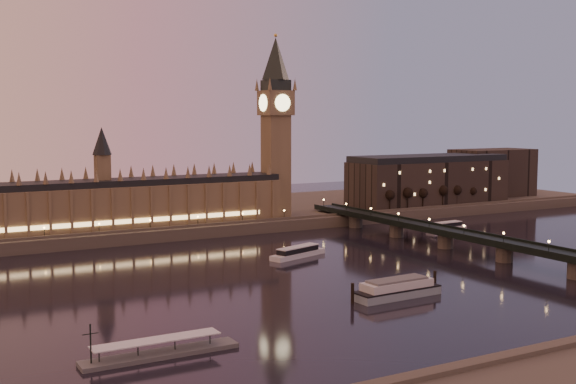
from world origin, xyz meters
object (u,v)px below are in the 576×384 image
(moored_barge, at_px, (397,289))
(pontoon_pier, at_px, (160,352))
(cruise_boat_b, at_px, (447,226))
(cruise_boat_a, at_px, (298,252))

(moored_barge, relative_size, pontoon_pier, 0.91)
(cruise_boat_b, distance_m, moored_barge, 159.68)
(cruise_boat_a, distance_m, moored_barge, 80.61)
(moored_barge, height_order, pontoon_pier, pontoon_pier)
(cruise_boat_a, height_order, cruise_boat_b, cruise_boat_a)
(moored_barge, bearing_deg, cruise_boat_b, 39.75)
(cruise_boat_b, relative_size, pontoon_pier, 0.61)
(cruise_boat_a, relative_size, pontoon_pier, 0.73)
(cruise_boat_b, bearing_deg, pontoon_pier, -153.17)
(cruise_boat_a, distance_m, pontoon_pier, 141.55)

